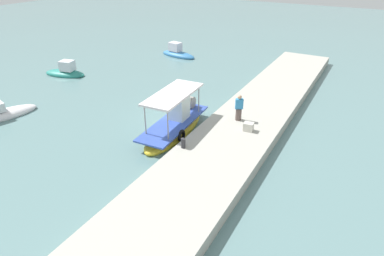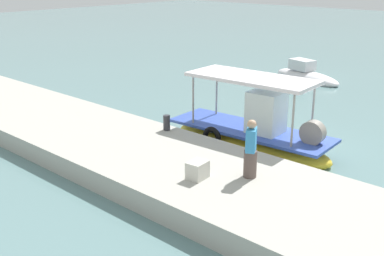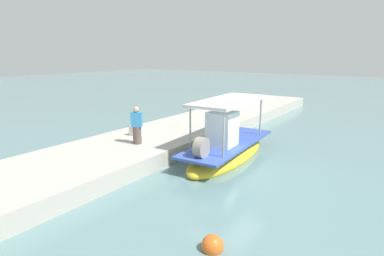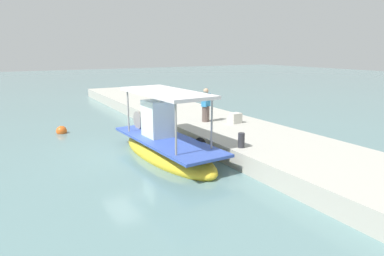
{
  "view_description": "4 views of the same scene",
  "coord_description": "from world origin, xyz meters",
  "px_view_note": "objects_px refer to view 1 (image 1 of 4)",
  "views": [
    {
      "loc": [
        -16.35,
        -10.42,
        9.8
      ],
      "look_at": [
        -1.55,
        -2.13,
        0.73
      ],
      "focal_mm": 30.85,
      "sensor_mm": 36.0,
      "label": 1
    },
    {
      "loc": [
        7.64,
        -13.91,
        6.08
      ],
      "look_at": [
        -2.16,
        -2.98,
        1.12
      ],
      "focal_mm": 44.29,
      "sensor_mm": 36.0,
      "label": 2
    },
    {
      "loc": [
        10.46,
        5.5,
        4.5
      ],
      "look_at": [
        -0.97,
        -2.43,
        1.22
      ],
      "focal_mm": 29.66,
      "sensor_mm": 36.0,
      "label": 3
    },
    {
      "loc": [
        -12.91,
        4.65,
        4.14
      ],
      "look_at": [
        -0.72,
        -2.32,
        0.86
      ],
      "focal_mm": 31.67,
      "sensor_mm": 36.0,
      "label": 4
    }
  ],
  "objects_px": {
    "fisherman_near_bollard": "(239,109)",
    "cargo_crate": "(248,127)",
    "moored_boat_mid": "(178,53)",
    "moored_boat_near": "(1,115)",
    "marker_buoy": "(184,90)",
    "main_fishing_boat": "(175,125)",
    "mooring_bollard": "(183,143)",
    "moored_boat_far": "(65,72)"
  },
  "relations": [
    {
      "from": "main_fishing_boat",
      "to": "moored_boat_far",
      "type": "xyz_separation_m",
      "value": [
        4.23,
        14.24,
        -0.24
      ]
    },
    {
      "from": "moored_boat_far",
      "to": "moored_boat_near",
      "type": "bearing_deg",
      "value": -159.64
    },
    {
      "from": "main_fishing_boat",
      "to": "mooring_bollard",
      "type": "height_order",
      "value": "main_fishing_boat"
    },
    {
      "from": "main_fishing_boat",
      "to": "marker_buoy",
      "type": "relative_size",
      "value": 11.89
    },
    {
      "from": "moored_boat_mid",
      "to": "moored_boat_far",
      "type": "height_order",
      "value": "moored_boat_mid"
    },
    {
      "from": "moored_boat_near",
      "to": "main_fishing_boat",
      "type": "bearing_deg",
      "value": -70.23
    },
    {
      "from": "moored_boat_near",
      "to": "moored_boat_far",
      "type": "xyz_separation_m",
      "value": [
        8.24,
        3.06,
        0.04
      ]
    },
    {
      "from": "moored_boat_mid",
      "to": "moored_boat_near",
      "type": "bearing_deg",
      "value": 172.2
    },
    {
      "from": "mooring_bollard",
      "to": "moored_boat_near",
      "type": "bearing_deg",
      "value": 97.5
    },
    {
      "from": "main_fishing_boat",
      "to": "cargo_crate",
      "type": "xyz_separation_m",
      "value": [
        1.19,
        -4.26,
        0.42
      ]
    },
    {
      "from": "moored_boat_near",
      "to": "moored_boat_mid",
      "type": "xyz_separation_m",
      "value": [
        18.49,
        -2.53,
        0.06
      ]
    },
    {
      "from": "main_fishing_boat",
      "to": "moored_boat_near",
      "type": "relative_size",
      "value": 1.31
    },
    {
      "from": "cargo_crate",
      "to": "moored_boat_near",
      "type": "height_order",
      "value": "cargo_crate"
    },
    {
      "from": "main_fishing_boat",
      "to": "fisherman_near_bollard",
      "type": "height_order",
      "value": "main_fishing_boat"
    },
    {
      "from": "fisherman_near_bollard",
      "to": "moored_boat_far",
      "type": "relative_size",
      "value": 0.4
    },
    {
      "from": "moored_boat_far",
      "to": "mooring_bollard",
      "type": "bearing_deg",
      "value": -111.93
    },
    {
      "from": "fisherman_near_bollard",
      "to": "cargo_crate",
      "type": "relative_size",
      "value": 2.96
    },
    {
      "from": "cargo_crate",
      "to": "marker_buoy",
      "type": "relative_size",
      "value": 1.05
    },
    {
      "from": "mooring_bollard",
      "to": "marker_buoy",
      "type": "relative_size",
      "value": 1.02
    },
    {
      "from": "fisherman_near_bollard",
      "to": "mooring_bollard",
      "type": "relative_size",
      "value": 3.03
    },
    {
      "from": "moored_boat_near",
      "to": "mooring_bollard",
      "type": "bearing_deg",
      "value": -82.5
    },
    {
      "from": "main_fishing_boat",
      "to": "fisherman_near_bollard",
      "type": "xyz_separation_m",
      "value": [
        2.19,
        -3.23,
        0.92
      ]
    },
    {
      "from": "fisherman_near_bollard",
      "to": "moored_boat_far",
      "type": "distance_m",
      "value": 17.63
    },
    {
      "from": "cargo_crate",
      "to": "main_fishing_boat",
      "type": "bearing_deg",
      "value": 105.56
    },
    {
      "from": "mooring_bollard",
      "to": "marker_buoy",
      "type": "distance_m",
      "value": 9.7
    },
    {
      "from": "cargo_crate",
      "to": "moored_boat_near",
      "type": "relative_size",
      "value": 0.12
    },
    {
      "from": "fisherman_near_bollard",
      "to": "cargo_crate",
      "type": "height_order",
      "value": "fisherman_near_bollard"
    },
    {
      "from": "cargo_crate",
      "to": "marker_buoy",
      "type": "xyz_separation_m",
      "value": [
        4.86,
        7.19,
        -0.8
      ]
    },
    {
      "from": "fisherman_near_bollard",
      "to": "mooring_bollard",
      "type": "bearing_deg",
      "value": 163.96
    },
    {
      "from": "mooring_bollard",
      "to": "moored_boat_far",
      "type": "height_order",
      "value": "moored_boat_far"
    },
    {
      "from": "fisherman_near_bollard",
      "to": "marker_buoy",
      "type": "distance_m",
      "value": 7.39
    },
    {
      "from": "marker_buoy",
      "to": "main_fishing_boat",
      "type": "bearing_deg",
      "value": -154.15
    },
    {
      "from": "marker_buoy",
      "to": "moored_boat_far",
      "type": "relative_size",
      "value": 0.13
    },
    {
      "from": "mooring_bollard",
      "to": "cargo_crate",
      "type": "relative_size",
      "value": 0.98
    },
    {
      "from": "marker_buoy",
      "to": "moored_boat_near",
      "type": "bearing_deg",
      "value": 140.66
    },
    {
      "from": "fisherman_near_bollard",
      "to": "moored_boat_far",
      "type": "height_order",
      "value": "fisherman_near_bollard"
    },
    {
      "from": "cargo_crate",
      "to": "moored_boat_far",
      "type": "distance_m",
      "value": 18.76
    },
    {
      "from": "fisherman_near_bollard",
      "to": "marker_buoy",
      "type": "height_order",
      "value": "fisherman_near_bollard"
    },
    {
      "from": "main_fishing_boat",
      "to": "moored_boat_mid",
      "type": "relative_size",
      "value": 1.45
    },
    {
      "from": "fisherman_near_bollard",
      "to": "moored_boat_mid",
      "type": "xyz_separation_m",
      "value": [
        12.28,
        11.88,
        -1.14
      ]
    },
    {
      "from": "main_fishing_boat",
      "to": "moored_boat_mid",
      "type": "distance_m",
      "value": 16.86
    },
    {
      "from": "marker_buoy",
      "to": "mooring_bollard",
      "type": "bearing_deg",
      "value": -149.69
    }
  ]
}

